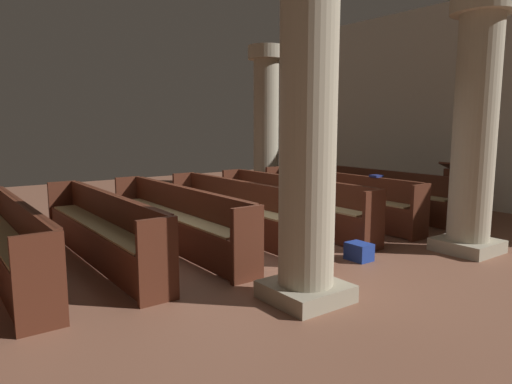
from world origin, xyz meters
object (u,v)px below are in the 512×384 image
Objects in this scene: pillar_far_side at (266,122)px; lectern at (453,194)px; pew_row_1 at (335,195)px; pew_row_3 at (238,208)px; pew_row_2 at (291,201)px; kneeler_box_blue at (359,252)px; pew_row_0 at (374,190)px; pew_row_4 at (176,216)px; pew_row_5 at (100,225)px; pew_row_6 at (7,237)px; hymn_book at (376,176)px; pillar_aisle_side at (475,121)px; pillar_aisle_rear at (308,120)px.

lectern is at bearing 26.80° from pillar_far_side.
pew_row_1 is at bearing -7.51° from pillar_far_side.
pew_row_3 is (0.00, -2.22, 0.00)m from pew_row_1.
kneeler_box_blue is (2.03, -0.52, -0.37)m from pew_row_2.
pew_row_4 is at bearing -90.00° from pew_row_0.
pew_row_5 is 11.38× the size of kneeler_box_blue.
pillar_far_side is (-2.61, 5.91, 1.38)m from pew_row_6.
hymn_book reaches higher than pew_row_5.
pew_row_3 is 3.47× the size of lectern.
pillar_aisle_rear is (0.00, -3.15, -0.00)m from pillar_aisle_side.
pew_row_3 is at bearing -44.55° from pillar_far_side.
pillar_far_side is at bearing -153.20° from lectern.
pew_row_2 is at bearing -121.08° from hymn_book.
hymn_book is at bearing -49.22° from pew_row_0.
pew_row_4 is 2.22m from pew_row_6.
pew_row_0 is 4.45m from pew_row_4.
hymn_book is (3.40, -0.15, -0.96)m from pillar_far_side.
pew_row_6 is (0.00, -6.67, 0.00)m from pew_row_0.
pillar_aisle_rear is 3.32× the size of lectern.
pillar_aisle_side reaches higher than pew_row_5.
pew_row_5 is at bearing 90.00° from pew_row_6.
pew_row_3 is at bearing 90.00° from pew_row_4.
pew_row_4 is 3.47× the size of lectern.
pew_row_0 is 1.00× the size of pew_row_2.
pew_row_3 and pew_row_4 have the same top height.
pew_row_5 is 1.04× the size of pillar_aisle_rear.
pew_row_6 is at bearing -90.00° from pew_row_4.
lectern is at bearing 64.05° from pew_row_1.
pew_row_0 is 11.38× the size of kneeler_box_blue.
pew_row_0 is 1.28m from hymn_book.
pew_row_5 is at bearing -90.00° from pew_row_4.
pew_row_0 is at bearing 90.00° from pew_row_4.
pew_row_2 is 3.47× the size of lectern.
pew_row_2 is 18.88× the size of hymn_book.
hymn_book is (0.79, 0.20, 0.42)m from pew_row_1.
hymn_book is (0.79, 2.42, 0.42)m from pew_row_3.
lectern is (1.07, 1.09, -0.04)m from pew_row_0.
pillar_far_side is (-2.61, -0.77, 1.38)m from pew_row_0.
pew_row_0 is 1.04× the size of pillar_aisle_rear.
pew_row_0 is 5.23m from pillar_aisle_rear.
pillar_aisle_rear is at bearing -90.00° from pillar_aisle_side.
pew_row_4 is (0.00, -4.45, 0.00)m from pew_row_0.
hymn_book is (0.79, 4.65, 0.42)m from pew_row_5.
hymn_book is at bearing 118.97° from pillar_aisle_rear.
pillar_far_side is at bearing 177.53° from hymn_book.
hymn_book reaches higher than pew_row_1.
pew_row_1 reaches higher than kneeler_box_blue.
pillar_far_side is (-5.27, 0.38, 0.00)m from pillar_aisle_side.
pillar_aisle_rear is (5.27, -3.52, -0.00)m from pillar_far_side.
pew_row_0 is at bearing 130.78° from hymn_book.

